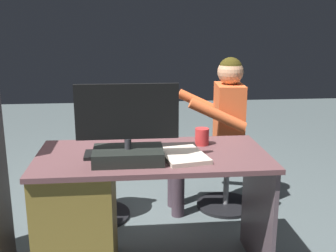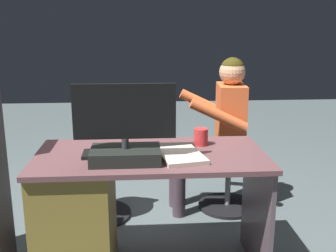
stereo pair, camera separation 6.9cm
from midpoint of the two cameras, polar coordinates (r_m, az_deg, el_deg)
ground_plane at (r=2.91m, az=-1.78°, el=-15.49°), size 10.00×10.00×0.00m
desk at (r=2.42m, az=-9.50°, el=-11.67°), size 1.29×0.64×0.74m
monitor at (r=2.13m, az=-5.10°, el=-1.64°), size 0.53×0.24×0.41m
keyboard at (r=2.35m, az=-0.50°, el=-3.07°), size 0.42×0.14×0.02m
computer_mouse at (r=2.34m, az=-7.14°, el=-3.07°), size 0.06×0.10×0.04m
cup at (r=2.43m, az=5.44°, el=-1.52°), size 0.08×0.08×0.10m
tv_remote at (r=2.28m, az=-10.45°, el=-3.91°), size 0.05×0.15×0.02m
notebook_binder at (r=2.21m, az=2.70°, el=-4.18°), size 0.28×0.34×0.02m
office_chair_teddy at (r=3.16m, az=-9.25°, el=-8.19°), size 0.50×0.50×0.46m
teddy_bear at (r=3.05m, az=-9.50°, el=-1.98°), size 0.22×0.22×0.32m
visitor_chair at (r=3.29m, az=9.02°, el=-7.07°), size 0.46×0.46×0.46m
person at (r=3.13m, az=7.74°, el=0.45°), size 0.58×0.50×1.20m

